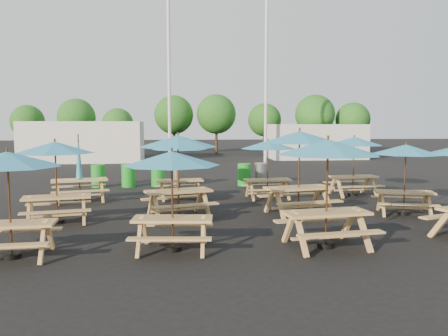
{
  "coord_description": "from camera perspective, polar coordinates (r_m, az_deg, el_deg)",
  "views": [
    {
      "loc": [
        -1.69,
        -13.49,
        2.63
      ],
      "look_at": [
        0.0,
        1.5,
        1.1
      ],
      "focal_mm": 35.0,
      "sensor_mm": 36.0,
      "label": 1
    }
  ],
  "objects": [
    {
      "name": "tree_0",
      "position": [
        40.67,
        -24.28,
        5.56
      ],
      "size": [
        2.8,
        2.8,
        4.24
      ],
      "color": "#382314",
      "rests_on": "ground"
    },
    {
      "name": "picnic_unit_1",
      "position": [
        12.23,
        -21.19,
        2.0
      ],
      "size": [
        2.41,
        2.41,
        2.19
      ],
      "rotation": [
        0.0,
        0.0,
        0.19
      ],
      "color": "#A68149",
      "rests_on": "ground"
    },
    {
      "name": "tree_3",
      "position": [
        38.21,
        -6.57,
        6.91
      ],
      "size": [
        3.36,
        3.36,
        5.09
      ],
      "color": "#382314",
      "rests_on": "ground"
    },
    {
      "name": "tree_2",
      "position": [
        37.44,
        -13.71,
        5.61
      ],
      "size": [
        2.59,
        2.59,
        3.93
      ],
      "color": "#382314",
      "rests_on": "ground"
    },
    {
      "name": "tree_6",
      "position": [
        38.3,
        11.8,
        6.85
      ],
      "size": [
        3.38,
        3.38,
        5.13
      ],
      "color": "#382314",
      "rests_on": "ground"
    },
    {
      "name": "picnic_unit_0",
      "position": [
        9.35,
        -26.42,
        0.37
      ],
      "size": [
        2.1,
        2.1,
        2.12
      ],
      "rotation": [
        0.0,
        0.0,
        0.05
      ],
      "color": "#A68149",
      "rests_on": "ground"
    },
    {
      "name": "tree_7",
      "position": [
        39.5,
        16.47,
        6.07
      ],
      "size": [
        2.95,
        2.95,
        4.48
      ],
      "color": "#382314",
      "rests_on": "ground"
    },
    {
      "name": "ground",
      "position": [
        13.84,
        0.7,
        -5.16
      ],
      "size": [
        120.0,
        120.0,
        0.0
      ],
      "primitive_type": "plane",
      "color": "black",
      "rests_on": "ground"
    },
    {
      "name": "mast_1",
      "position": [
        30.32,
        5.51,
        12.14
      ],
      "size": [
        0.2,
        0.2,
        12.0
      ],
      "primitive_type": "cylinder",
      "color": "silver",
      "rests_on": "ground"
    },
    {
      "name": "tree_5",
      "position": [
        38.98,
        5.31,
        6.26
      ],
      "size": [
        2.94,
        2.94,
        4.45
      ],
      "color": "#382314",
      "rests_on": "ground"
    },
    {
      "name": "tree_1",
      "position": [
        38.25,
        -18.7,
        6.26
      ],
      "size": [
        3.11,
        3.11,
        4.72
      ],
      "color": "#382314",
      "rests_on": "ground"
    },
    {
      "name": "picnic_unit_10",
      "position": [
        13.56,
        22.66,
        1.8
      ],
      "size": [
        2.41,
        2.41,
        2.06
      ],
      "rotation": [
        0.0,
        0.0,
        -0.29
      ],
      "color": "#A68149",
      "rests_on": "ground"
    },
    {
      "name": "waste_bin_0",
      "position": [
        18.9,
        -16.1,
        -1.0
      ],
      "size": [
        0.59,
        0.59,
        0.94
      ],
      "primitive_type": "cylinder",
      "color": "#1A9122",
      "rests_on": "ground"
    },
    {
      "name": "picnic_unit_8",
      "position": [
        15.33,
        5.75,
        2.65
      ],
      "size": [
        2.05,
        2.05,
        2.07
      ],
      "rotation": [
        0.0,
        0.0,
        0.06
      ],
      "color": "#A68149",
      "rests_on": "ground"
    },
    {
      "name": "event_tent_0",
      "position": [
        32.14,
        -17.78,
        3.32
      ],
      "size": [
        8.0,
        4.0,
        2.8
      ],
      "primitive_type": "cube",
      "color": "silver",
      "rests_on": "ground"
    },
    {
      "name": "waste_bin_5",
      "position": [
        18.96,
        4.85,
        -0.77
      ],
      "size": [
        0.59,
        0.59,
        0.94
      ],
      "primitive_type": "cylinder",
      "color": "gray",
      "rests_on": "ground"
    },
    {
      "name": "waste_bin_4",
      "position": [
        18.63,
        2.68,
        -0.87
      ],
      "size": [
        0.59,
        0.59,
        0.94
      ],
      "primitive_type": "cylinder",
      "color": "#1A9122",
      "rests_on": "ground"
    },
    {
      "name": "event_tent_1",
      "position": [
        34.23,
        11.79,
        3.44
      ],
      "size": [
        7.0,
        4.0,
        2.6
      ],
      "primitive_type": "cube",
      "color": "silver",
      "rests_on": "ground"
    },
    {
      "name": "tree_4",
      "position": [
        37.92,
        -1.01,
        7.03
      ],
      "size": [
        3.41,
        3.41,
        5.17
      ],
      "color": "#382314",
      "rests_on": "ground"
    },
    {
      "name": "waste_bin_1",
      "position": [
        18.69,
        -12.36,
        -0.98
      ],
      "size": [
        0.59,
        0.59,
        0.94
      ],
      "primitive_type": "cylinder",
      "color": "#1A9122",
      "rests_on": "ground"
    },
    {
      "name": "waste_bin_2",
      "position": [
        18.63,
        -8.59,
        -0.93
      ],
      "size": [
        0.59,
        0.59,
        0.94
      ],
      "primitive_type": "cylinder",
      "color": "#1A9122",
      "rests_on": "ground"
    },
    {
      "name": "picnic_unit_5",
      "position": [
        15.24,
        -5.85,
        2.56
      ],
      "size": [
        2.14,
        2.14,
        2.05
      ],
      "rotation": [
        0.0,
        0.0,
        0.12
      ],
      "color": "#A68149",
      "rests_on": "ground"
    },
    {
      "name": "picnic_unit_6",
      "position": [
        9.39,
        13.4,
        1.94
      ],
      "size": [
        2.44,
        2.44,
        2.33
      ],
      "rotation": [
        0.0,
        0.0,
        0.12
      ],
      "color": "#A68149",
      "rests_on": "ground"
    },
    {
      "name": "picnic_unit_11",
      "position": [
        16.6,
        16.64,
        3.01
      ],
      "size": [
        2.21,
        2.21,
        2.18
      ],
      "rotation": [
        0.0,
        0.0,
        0.08
      ],
      "color": "#A68149",
      "rests_on": "ground"
    },
    {
      "name": "picnic_unit_2",
      "position": [
        15.47,
        -18.37,
        -0.75
      ],
      "size": [
        2.12,
        1.95,
        2.3
      ],
      "rotation": [
        0.0,
        0.0,
        0.24
      ],
      "color": "#A68149",
      "rests_on": "ground"
    },
    {
      "name": "picnic_unit_7",
      "position": [
        12.65,
        9.83,
        3.45
      ],
      "size": [
        2.71,
        2.71,
        2.45
      ],
      "rotation": [
        0.0,
        0.0,
        0.19
      ],
      "color": "#A68149",
      "rests_on": "ground"
    },
    {
      "name": "mast_0",
      "position": [
        27.7,
        -7.2,
        12.73
      ],
      "size": [
        0.2,
        0.2,
        12.0
      ],
      "primitive_type": "cylinder",
      "color": "silver",
      "rests_on": "ground"
    },
    {
      "name": "picnic_unit_3",
      "position": [
        8.96,
        -6.82,
        0.57
      ],
      "size": [
        2.18,
        2.18,
        2.09
      ],
      "rotation": [
        0.0,
        0.0,
        -0.11
      ],
      "color": "#A68149",
      "rests_on": "ground"
    },
    {
      "name": "waste_bin_3",
      "position": [
        18.52,
        -6.02,
        -0.94
      ],
      "size": [
        0.59,
        0.59,
        0.94
      ],
      "primitive_type": "cylinder",
      "color": "gray",
      "rests_on": "ground"
    },
    {
      "name": "picnic_unit_4",
      "position": [
        12.2,
        -6.03,
        2.94
      ],
      "size": [
        2.72,
        2.72,
        2.33
      ],
      "rotation": [
        0.0,
        0.0,
        0.28
      ],
      "color": "#A68149",
      "rests_on": "ground"
    }
  ]
}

